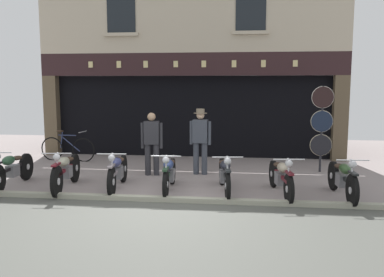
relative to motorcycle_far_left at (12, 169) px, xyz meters
The scene contains 15 objects.
ground 4.01m from the motorcycle_far_left, 26.94° to the right, with size 21.65×22.00×0.18m.
shop_facade 7.26m from the motorcycle_far_left, 60.23° to the left, with size 9.95×4.42×6.02m.
motorcycle_far_left is the anchor object (origin of this frame).
motorcycle_left 1.30m from the motorcycle_far_left, ahead, with size 0.62×2.07×0.93m.
motorcycle_center_left 2.45m from the motorcycle_far_left, ahead, with size 0.62×2.01×0.91m.
motorcycle_center 3.62m from the motorcycle_far_left, ahead, with size 0.62×1.91×0.89m.
motorcycle_center_right 4.84m from the motorcycle_far_left, ahead, with size 0.62×2.02×0.90m.
motorcycle_right 6.03m from the motorcycle_far_left, ahead, with size 0.62×2.00×0.90m.
motorcycle_far_right 7.27m from the motorcycle_far_left, ahead, with size 0.62×1.94×0.91m.
salesman_left 3.35m from the motorcycle_far_left, 29.16° to the left, with size 0.56×0.26×1.62m.
shopkeeper_center 4.56m from the motorcycle_far_left, 24.43° to the left, with size 0.56×0.35×1.71m.
tyre_sign_pole 7.77m from the motorcycle_far_left, 19.24° to the left, with size 0.58×0.06×2.29m.
advert_board_near 4.91m from the motorcycle_far_left, 76.97° to the left, with size 0.70×0.03×1.11m.
advert_board_far 4.78m from the motorcycle_far_left, 92.20° to the left, with size 0.76×0.03×1.01m.
leaning_bicycle 3.28m from the motorcycle_far_left, 91.85° to the left, with size 1.79×0.50×0.96m.
Camera 1 is at (1.65, -7.92, 2.36)m, focal length 38.92 mm.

